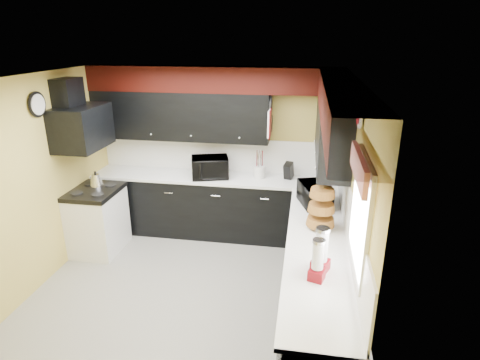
{
  "coord_description": "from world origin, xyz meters",
  "views": [
    {
      "loc": [
        1.31,
        -3.94,
        2.91
      ],
      "look_at": [
        0.51,
        0.82,
        1.15
      ],
      "focal_mm": 30.0,
      "sensor_mm": 36.0,
      "label": 1
    }
  ],
  "objects_px": {
    "utensil_crock": "(259,172)",
    "knife_block": "(289,171)",
    "microwave": "(315,194)",
    "kettle": "(96,180)",
    "toaster_oven": "(210,167)"
  },
  "relations": [
    {
      "from": "utensil_crock",
      "to": "knife_block",
      "type": "height_order",
      "value": "knife_block"
    },
    {
      "from": "microwave",
      "to": "knife_block",
      "type": "bearing_deg",
      "value": 4.7
    },
    {
      "from": "microwave",
      "to": "kettle",
      "type": "relative_size",
      "value": 2.69
    },
    {
      "from": "toaster_oven",
      "to": "kettle",
      "type": "relative_size",
      "value": 2.88
    },
    {
      "from": "toaster_oven",
      "to": "kettle",
      "type": "xyz_separation_m",
      "value": [
        -1.5,
        -0.54,
        -0.09
      ]
    },
    {
      "from": "microwave",
      "to": "utensil_crock",
      "type": "xyz_separation_m",
      "value": [
        -0.79,
        0.87,
        -0.04
      ]
    },
    {
      "from": "microwave",
      "to": "kettle",
      "type": "bearing_deg",
      "value": 67.84
    },
    {
      "from": "kettle",
      "to": "toaster_oven",
      "type": "bearing_deg",
      "value": 19.8
    },
    {
      "from": "microwave",
      "to": "toaster_oven",
      "type": "bearing_deg",
      "value": 45.04
    },
    {
      "from": "microwave",
      "to": "kettle",
      "type": "distance_m",
      "value": 3.02
    },
    {
      "from": "microwave",
      "to": "kettle",
      "type": "height_order",
      "value": "microwave"
    },
    {
      "from": "toaster_oven",
      "to": "knife_block",
      "type": "xyz_separation_m",
      "value": [
        1.13,
        0.12,
        -0.03
      ]
    },
    {
      "from": "kettle",
      "to": "utensil_crock",
      "type": "bearing_deg",
      "value": 16.1
    },
    {
      "from": "microwave",
      "to": "utensil_crock",
      "type": "distance_m",
      "value": 1.18
    },
    {
      "from": "knife_block",
      "to": "kettle",
      "type": "bearing_deg",
      "value": -150.68
    }
  ]
}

